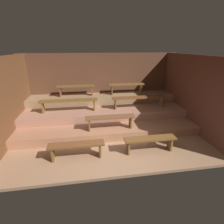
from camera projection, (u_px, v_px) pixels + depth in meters
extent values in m
cube|color=#AA7E5C|center=(107.00, 130.00, 6.43)|extent=(6.98, 4.98, 0.08)
cube|color=brown|center=(101.00, 83.00, 7.90)|extent=(6.98, 0.06, 2.63)
cube|color=brown|center=(10.00, 99.00, 5.49)|extent=(0.06, 4.98, 2.63)
cube|color=brown|center=(190.00, 92.00, 6.40)|extent=(0.06, 4.98, 2.63)
cube|color=#B37857|center=(105.00, 120.00, 6.89)|extent=(6.18, 3.03, 0.30)
cube|color=tan|center=(104.00, 109.00, 7.19)|extent=(6.18, 2.15, 0.30)
cube|color=#A3805A|center=(102.00, 98.00, 7.61)|extent=(6.18, 1.02, 0.30)
cube|color=brown|center=(76.00, 145.00, 4.63)|extent=(1.51, 0.31, 0.05)
cube|color=brown|center=(53.00, 154.00, 4.62)|extent=(0.05, 0.25, 0.40)
cube|color=brown|center=(100.00, 150.00, 4.80)|extent=(0.05, 0.25, 0.40)
cube|color=brown|center=(150.00, 139.00, 4.93)|extent=(1.51, 0.31, 0.05)
cube|color=brown|center=(128.00, 147.00, 4.92)|extent=(0.05, 0.25, 0.40)
cube|color=brown|center=(170.00, 143.00, 5.11)|extent=(0.05, 0.25, 0.40)
cube|color=brown|center=(110.00, 117.00, 5.66)|extent=(1.63, 0.31, 0.05)
cube|color=brown|center=(89.00, 125.00, 5.64)|extent=(0.05, 0.25, 0.40)
cube|color=brown|center=(130.00, 122.00, 5.84)|extent=(0.05, 0.25, 0.40)
cube|color=brown|center=(69.00, 100.00, 6.38)|extent=(2.11, 0.31, 0.05)
cube|color=brown|center=(43.00, 107.00, 6.33)|extent=(0.05, 0.25, 0.40)
cube|color=brown|center=(94.00, 105.00, 6.60)|extent=(0.05, 0.25, 0.40)
cube|color=brown|center=(139.00, 97.00, 6.78)|extent=(2.11, 0.31, 0.05)
cube|color=brown|center=(115.00, 104.00, 6.72)|extent=(0.05, 0.25, 0.40)
cube|color=brown|center=(161.00, 102.00, 6.99)|extent=(0.05, 0.25, 0.40)
cube|color=brown|center=(76.00, 86.00, 7.31)|extent=(1.56, 0.31, 0.05)
cube|color=brown|center=(60.00, 92.00, 7.30)|extent=(0.05, 0.25, 0.40)
cube|color=brown|center=(92.00, 91.00, 7.49)|extent=(0.05, 0.25, 0.40)
cube|color=brown|center=(127.00, 84.00, 7.63)|extent=(1.56, 0.31, 0.05)
cube|color=brown|center=(112.00, 90.00, 7.62)|extent=(0.05, 0.25, 0.40)
cube|color=brown|center=(141.00, 89.00, 7.81)|extent=(0.05, 0.25, 0.40)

